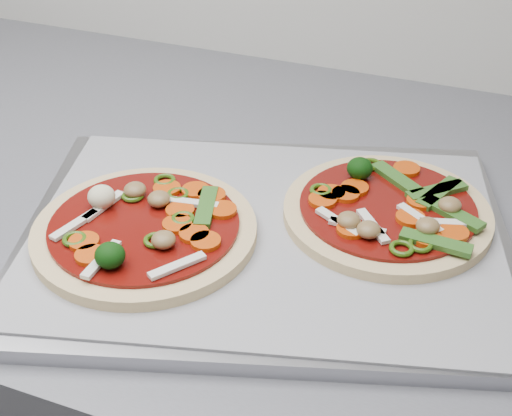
% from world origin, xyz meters
% --- Properties ---
extents(countertop, '(3.60, 0.60, 0.04)m').
position_xyz_m(countertop, '(0.00, 1.30, 0.88)').
color(countertop, slate).
rests_on(countertop, base_cabinet).
extents(baking_tray, '(0.49, 0.42, 0.01)m').
position_xyz_m(baking_tray, '(0.04, 1.22, 0.91)').
color(baking_tray, '#99989E').
rests_on(baking_tray, countertop).
extents(parchment, '(0.46, 0.38, 0.00)m').
position_xyz_m(parchment, '(0.04, 1.22, 0.91)').
color(parchment, gray).
rests_on(parchment, baking_tray).
extents(pizza_left, '(0.20, 0.20, 0.03)m').
position_xyz_m(pizza_left, '(-0.05, 1.17, 0.92)').
color(pizza_left, '#D8B67A').
rests_on(pizza_left, parchment).
extents(pizza_right, '(0.24, 0.24, 0.03)m').
position_xyz_m(pizza_right, '(0.13, 1.27, 0.92)').
color(pizza_right, '#D8B67A').
rests_on(pizza_right, parchment).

